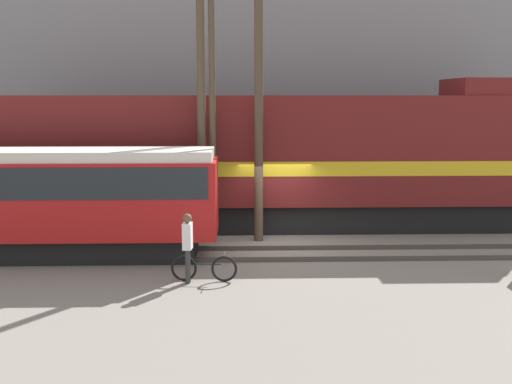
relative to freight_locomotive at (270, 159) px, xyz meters
The scene contains 11 objects.
ground_plane 3.73m from the freight_locomotive, 87.93° to the right, with size 120.00×120.00×0.00m, color gray.
track_near 4.86m from the freight_locomotive, 88.64° to the right, with size 60.00×1.51×0.14m.
track_far 2.45m from the freight_locomotive, ahead, with size 60.00×1.51×0.14m.
building_backdrop 7.55m from the freight_locomotive, 89.21° to the left, with size 36.67×6.00×9.35m.
freight_locomotive is the anchor object (origin of this frame).
streetcar 8.23m from the freight_locomotive, 149.24° to the right, with size 10.54×2.54×3.23m.
bicycle 7.48m from the freight_locomotive, 106.69° to the right, with size 1.73×0.44×0.74m.
person 7.53m from the freight_locomotive, 109.45° to the right, with size 0.25×0.38×1.81m.
utility_pole_left 3.87m from the freight_locomotive, 137.92° to the right, with size 0.27×0.27×9.57m.
utility_pole_center 3.61m from the freight_locomotive, 133.22° to the right, with size 0.21×0.21×9.39m.
utility_pole_right 3.25m from the freight_locomotive, 102.75° to the right, with size 0.29×0.29×9.90m.
Camera 1 is at (-1.31, -20.24, 4.70)m, focal length 45.00 mm.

